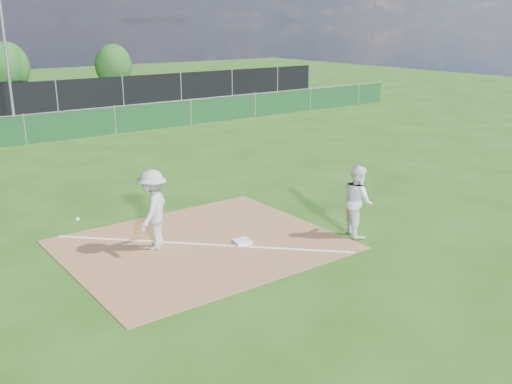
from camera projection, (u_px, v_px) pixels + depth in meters
ground at (68, 168)px, 20.12m from camera, size 90.00×90.00×0.00m
infield_dirt at (201, 245)px, 13.22m from camera, size 6.00×5.00×0.02m
foul_line at (201, 244)px, 13.21m from camera, size 5.01×5.01×0.01m
green_fence at (25, 130)px, 23.78m from camera, size 44.00×0.05×1.20m
light_pole at (4, 41)px, 29.56m from camera, size 0.16×0.16×8.00m
first_base at (242, 242)px, 13.27m from camera, size 0.43×0.43×0.08m
play_at_first at (153, 210)px, 12.78m from camera, size 2.37×1.30×1.82m
runner at (357, 201)px, 13.63m from camera, size 0.92×1.02×1.73m
car_right at (24, 92)px, 35.64m from camera, size 5.17×2.79×1.42m
tree_mid at (6, 68)px, 39.55m from camera, size 3.08×3.08×3.65m
tree_right at (113, 65)px, 43.79m from camera, size 2.79×2.79×3.31m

